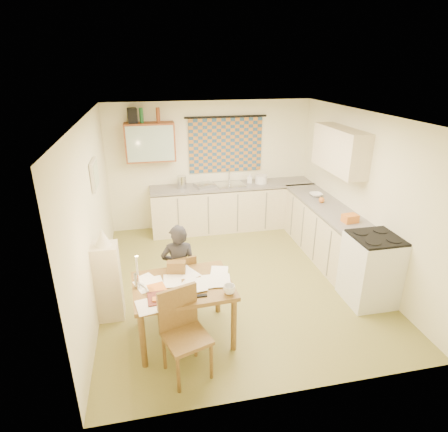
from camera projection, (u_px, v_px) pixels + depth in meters
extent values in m
cube|color=olive|center=(236.00, 279.00, 5.89)|extent=(4.00, 4.50, 0.02)
cube|color=white|center=(238.00, 115.00, 4.94)|extent=(4.00, 4.50, 0.02)
cube|color=#F5F0C5|center=(211.00, 166.00, 7.46)|extent=(4.00, 0.02, 2.50)
cube|color=#F5F0C5|center=(296.00, 291.00, 3.37)|extent=(4.00, 0.02, 2.50)
cube|color=#F5F0C5|center=(92.00, 215.00, 5.04)|extent=(0.02, 4.50, 2.50)
cube|color=#F5F0C5|center=(363.00, 195.00, 5.79)|extent=(0.02, 4.50, 2.50)
cube|color=navy|center=(226.00, 145.00, 7.33)|extent=(1.45, 0.03, 1.05)
cylinder|color=black|center=(226.00, 117.00, 7.10)|extent=(1.60, 0.04, 0.04)
cube|color=brown|center=(150.00, 142.00, 6.87)|extent=(0.90, 0.34, 0.70)
cube|color=#99B2A5|center=(150.00, 144.00, 6.72)|extent=(0.84, 0.02, 0.64)
cube|color=beige|center=(340.00, 150.00, 6.03)|extent=(0.34, 1.30, 0.70)
cube|color=beige|center=(94.00, 175.00, 5.23)|extent=(0.04, 0.50, 0.40)
cube|color=white|center=(96.00, 174.00, 5.24)|extent=(0.01, 0.42, 0.32)
cube|color=beige|center=(234.00, 208.00, 7.57)|extent=(3.30, 0.60, 0.86)
cube|color=#64605E|center=(234.00, 186.00, 7.39)|extent=(3.30, 0.62, 0.04)
cube|color=beige|center=(332.00, 238.00, 6.27)|extent=(0.60, 2.95, 0.86)
cube|color=#64605E|center=(335.00, 212.00, 6.09)|extent=(0.62, 2.95, 0.04)
cube|color=white|center=(371.00, 270.00, 5.19)|extent=(0.65, 0.65, 0.97)
cube|color=black|center=(377.00, 238.00, 5.00)|extent=(0.62, 0.62, 0.03)
cube|color=silver|center=(230.00, 187.00, 7.38)|extent=(0.59, 0.50, 0.10)
cylinder|color=silver|center=(229.00, 175.00, 7.48)|extent=(0.03, 0.03, 0.28)
cube|color=silver|center=(204.00, 185.00, 7.26)|extent=(0.42, 0.39, 0.06)
cylinder|color=silver|center=(182.00, 182.00, 7.14)|extent=(0.22, 0.22, 0.24)
cylinder|color=white|center=(261.00, 179.00, 7.46)|extent=(0.30, 0.30, 0.16)
imported|color=white|center=(250.00, 178.00, 7.45)|extent=(0.15, 0.16, 0.20)
imported|color=white|center=(316.00, 195.00, 6.73)|extent=(0.25, 0.25, 0.06)
cube|color=orange|center=(350.00, 218.00, 5.63)|extent=(0.24, 0.18, 0.12)
sphere|color=orange|center=(322.00, 200.00, 6.41)|extent=(0.10, 0.10, 0.10)
cube|color=black|center=(132.00, 116.00, 6.64)|extent=(0.18, 0.22, 0.26)
cylinder|color=#195926|center=(141.00, 115.00, 6.67)|extent=(0.09, 0.09, 0.26)
cylinder|color=brown|center=(158.00, 115.00, 6.72)|extent=(0.08, 0.08, 0.26)
cube|color=brown|center=(183.00, 286.00, 4.38)|extent=(1.20, 0.94, 0.05)
cube|color=brown|center=(179.00, 281.00, 5.06)|extent=(0.45, 0.45, 0.04)
cube|color=brown|center=(182.00, 273.00, 4.82)|extent=(0.38, 0.11, 0.42)
cube|color=brown|center=(187.00, 338.00, 3.92)|extent=(0.56, 0.56, 0.04)
cube|color=brown|center=(178.00, 307.00, 3.98)|extent=(0.43, 0.18, 0.48)
imported|color=black|center=(179.00, 269.00, 4.92)|extent=(0.52, 0.39, 1.27)
cube|color=beige|center=(108.00, 282.00, 4.83)|extent=(0.32, 0.30, 1.06)
cone|color=beige|center=(102.00, 237.00, 4.58)|extent=(0.20, 0.20, 0.22)
cube|color=brown|center=(176.00, 267.00, 4.58)|extent=(0.23, 0.14, 0.16)
imported|color=white|center=(229.00, 289.00, 4.18)|extent=(0.17, 0.17, 0.11)
imported|color=maroon|center=(147.00, 300.00, 4.06)|extent=(0.22, 0.28, 0.03)
imported|color=orange|center=(149.00, 292.00, 4.21)|extent=(0.32, 0.36, 0.02)
cube|color=orange|center=(158.00, 300.00, 4.05)|extent=(0.12, 0.08, 0.04)
cube|color=black|center=(201.00, 296.00, 4.14)|extent=(0.13, 0.05, 0.02)
cylinder|color=silver|center=(137.00, 281.00, 4.28)|extent=(0.06, 0.06, 0.18)
cylinder|color=white|center=(137.00, 265.00, 4.21)|extent=(0.03, 0.03, 0.22)
sphere|color=#FFCC66|center=(137.00, 256.00, 4.15)|extent=(0.02, 0.02, 0.02)
cube|color=white|center=(145.00, 285.00, 4.35)|extent=(0.30, 0.35, 0.00)
cube|color=white|center=(168.00, 299.00, 4.09)|extent=(0.30, 0.35, 0.00)
cube|color=white|center=(188.00, 273.00, 4.59)|extent=(0.33, 0.36, 0.00)
cube|color=white|center=(184.00, 271.00, 4.63)|extent=(0.30, 0.35, 0.00)
cube|color=white|center=(187.00, 289.00, 4.27)|extent=(0.33, 0.36, 0.00)
cube|color=white|center=(172.00, 281.00, 4.43)|extent=(0.22, 0.31, 0.00)
cube|color=white|center=(147.00, 307.00, 3.96)|extent=(0.26, 0.33, 0.00)
cube|color=white|center=(219.00, 272.00, 4.60)|extent=(0.28, 0.34, 0.00)
cube|color=white|center=(211.00, 281.00, 4.41)|extent=(0.21, 0.30, 0.00)
cube|color=white|center=(148.00, 280.00, 4.43)|extent=(0.33, 0.36, 0.00)
cube|color=white|center=(221.00, 280.00, 4.42)|extent=(0.25, 0.32, 0.00)
cube|color=white|center=(154.00, 283.00, 4.36)|extent=(0.25, 0.33, 0.00)
cube|color=white|center=(196.00, 285.00, 4.32)|extent=(0.24, 0.32, 0.00)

